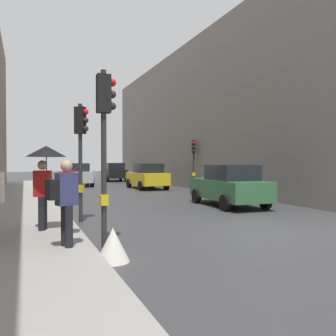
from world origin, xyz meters
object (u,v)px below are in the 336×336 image
object	(u,v)px
pedestrian_with_grey_backpack	(65,198)
warning_sign_triangle	(113,245)
traffic_light_near_right	(81,141)
pedestrian_with_umbrella	(45,164)
car_dark_suv	(114,172)
pedestrian_in_red_jacket	(67,194)
car_green_estate	(229,186)
traffic_light_mid_street	(194,155)
car_silver_hatchback	(78,175)
car_yellow_taxi	(147,176)
traffic_light_near_left	(105,125)

from	to	relation	value
pedestrian_with_grey_backpack	warning_sign_triangle	distance (m)	1.44
traffic_light_near_right	pedestrian_with_umbrella	world-z (taller)	traffic_light_near_right
car_dark_suv	pedestrian_in_red_jacket	distance (m)	25.30
car_green_estate	pedestrian_in_red_jacket	xyz separation A→B (m)	(-7.12, -3.99, 0.25)
traffic_light_near_right	traffic_light_mid_street	bearing A→B (deg)	46.94
car_green_estate	pedestrian_in_red_jacket	size ratio (longest dim) A/B	2.43
pedestrian_with_umbrella	pedestrian_with_grey_backpack	size ratio (longest dim) A/B	1.21
car_dark_suv	car_silver_hatchback	bearing A→B (deg)	-128.04
traffic_light_mid_street	car_yellow_taxi	world-z (taller)	traffic_light_mid_street
pedestrian_in_red_jacket	traffic_light_mid_street	bearing A→B (deg)	51.53
car_silver_hatchback	traffic_light_near_left	bearing A→B (deg)	-96.42
traffic_light_near_right	car_dark_suv	world-z (taller)	traffic_light_near_right
pedestrian_in_red_jacket	pedestrian_with_umbrella	bearing A→B (deg)	116.75
traffic_light_mid_street	car_silver_hatchback	size ratio (longest dim) A/B	0.79
traffic_light_near_left	car_dark_suv	distance (m)	25.99
traffic_light_near_right	car_yellow_taxi	world-z (taller)	traffic_light_near_right
traffic_light_near_right	car_dark_suv	distance (m)	22.71
warning_sign_triangle	car_dark_suv	bearing A→B (deg)	76.03
pedestrian_with_umbrella	car_silver_hatchback	bearing A→B (deg)	79.40
pedestrian_with_umbrella	pedestrian_in_red_jacket	world-z (taller)	pedestrian_with_umbrella
pedestrian_in_red_jacket	car_silver_hatchback	bearing A→B (deg)	81.14
car_green_estate	warning_sign_triangle	bearing A→B (deg)	-137.25
traffic_light_mid_street	car_yellow_taxi	bearing A→B (deg)	139.77
traffic_light_near_left	pedestrian_in_red_jacket	xyz separation A→B (m)	(-0.73, 0.84, -1.57)
car_green_estate	pedestrian_with_umbrella	size ratio (longest dim) A/B	2.01
pedestrian_with_umbrella	pedestrian_in_red_jacket	distance (m)	1.19
car_yellow_taxi	warning_sign_triangle	bearing A→B (deg)	-111.52
pedestrian_with_umbrella	traffic_light_near_left	bearing A→B (deg)	-55.69
traffic_light_mid_street	traffic_light_near_right	world-z (taller)	traffic_light_near_right
pedestrian_in_red_jacket	warning_sign_triangle	xyz separation A→B (m)	(0.62, -2.01, -0.81)
pedestrian_with_umbrella	pedestrian_with_grey_backpack	distance (m)	2.13
pedestrian_in_red_jacket	warning_sign_triangle	world-z (taller)	pedestrian_in_red_jacket
car_yellow_taxi	pedestrian_with_umbrella	size ratio (longest dim) A/B	1.97
car_silver_hatchback	warning_sign_triangle	size ratio (longest dim) A/B	6.59
traffic_light_near_left	pedestrian_in_red_jacket	world-z (taller)	traffic_light_near_left
traffic_light_mid_street	pedestrian_in_red_jacket	xyz separation A→B (m)	(-9.48, -11.93, -1.20)
traffic_light_near_left	pedestrian_in_red_jacket	size ratio (longest dim) A/B	2.21
pedestrian_with_umbrella	warning_sign_triangle	xyz separation A→B (m)	(1.05, -2.87, -1.52)
car_silver_hatchback	pedestrian_in_red_jacket	world-z (taller)	pedestrian_in_red_jacket
traffic_light_mid_street	car_yellow_taxi	distance (m)	3.61
car_silver_hatchback	pedestrian_with_grey_backpack	xyz separation A→B (m)	(-3.12, -20.04, 0.29)
car_silver_hatchback	car_green_estate	xyz separation A→B (m)	(4.17, -14.90, 0.00)
pedestrian_with_grey_backpack	pedestrian_with_umbrella	bearing A→B (deg)	97.41
pedestrian_in_red_jacket	warning_sign_triangle	size ratio (longest dim) A/B	2.72
traffic_light_mid_street	pedestrian_with_grey_backpack	distance (m)	16.29
traffic_light_near_right	car_green_estate	xyz separation A→B (m)	(6.39, 1.44, -1.68)
car_yellow_taxi	pedestrian_with_grey_backpack	xyz separation A→B (m)	(-7.12, -15.21, 0.29)
car_dark_suv	car_silver_hatchback	size ratio (longest dim) A/B	1.00
traffic_light_near_right	car_green_estate	distance (m)	6.77
traffic_light_near_left	car_yellow_taxi	size ratio (longest dim) A/B	0.93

